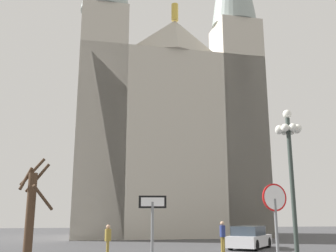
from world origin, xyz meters
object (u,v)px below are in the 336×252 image
object	(u,v)px
pedestrian_walking	(223,233)
pedestrian_standing	(108,238)
stop_sign	(276,217)
parked_car_near_white	(249,238)
cathedral	(168,112)
one_way_arrow_sign	(152,233)
bare_tree	(30,216)
street_lamp	(290,161)

from	to	relation	value
pedestrian_walking	pedestrian_standing	xyz separation A→B (m)	(-6.43, -1.56, -0.08)
stop_sign	parked_car_near_white	distance (m)	14.81
stop_sign	pedestrian_walking	world-z (taller)	stop_sign
cathedral	one_way_arrow_sign	world-z (taller)	cathedral
parked_car_near_white	pedestrian_walking	world-z (taller)	pedestrian_walking
one_way_arrow_sign	bare_tree	world-z (taller)	bare_tree
bare_tree	pedestrian_standing	world-z (taller)	bare_tree
one_way_arrow_sign	pedestrian_walking	world-z (taller)	one_way_arrow_sign
cathedral	pedestrian_walking	size ratio (longest dim) A/B	23.42
street_lamp	pedestrian_walking	bearing A→B (deg)	89.88
pedestrian_walking	bare_tree	bearing A→B (deg)	-146.13
cathedral	parked_car_near_white	xyz separation A→B (m)	(2.72, -14.56, -11.95)
one_way_arrow_sign	parked_car_near_white	distance (m)	16.50
bare_tree	pedestrian_walking	distance (m)	11.38
stop_sign	cathedral	bearing A→B (deg)	86.04
street_lamp	bare_tree	world-z (taller)	street_lamp
parked_car_near_white	pedestrian_walking	size ratio (longest dim) A/B	2.54
pedestrian_walking	pedestrian_standing	bearing A→B (deg)	-166.32
bare_tree	pedestrian_standing	bearing A→B (deg)	57.90
one_way_arrow_sign	pedestrian_standing	size ratio (longest dim) A/B	1.58
bare_tree	parked_car_near_white	world-z (taller)	bare_tree
stop_sign	bare_tree	size ratio (longest dim) A/B	0.67
parked_car_near_white	pedestrian_walking	distance (m)	3.26
one_way_arrow_sign	street_lamp	world-z (taller)	street_lamp
one_way_arrow_sign	cathedral	bearing A→B (deg)	79.59
street_lamp	one_way_arrow_sign	bearing A→B (deg)	-146.57
bare_tree	parked_car_near_white	bearing A→B (deg)	35.57
parked_car_near_white	pedestrian_walking	xyz separation A→B (m)	(-2.42, -2.15, 0.39)
one_way_arrow_sign	pedestrian_standing	bearing A→B (deg)	94.36
parked_car_near_white	pedestrian_standing	bearing A→B (deg)	-157.25
one_way_arrow_sign	street_lamp	size ratio (longest dim) A/B	0.42
stop_sign	street_lamp	size ratio (longest dim) A/B	0.48
stop_sign	pedestrian_walking	size ratio (longest dim) A/B	1.68
one_way_arrow_sign	pedestrian_walking	size ratio (longest dim) A/B	1.47
cathedral	one_way_arrow_sign	size ratio (longest dim) A/B	15.98
stop_sign	street_lamp	xyz separation A→B (m)	(2.26, 3.29, 1.98)
stop_sign	pedestrian_standing	bearing A→B (deg)	112.04
one_way_arrow_sign	pedestrian_standing	distance (m)	10.72
pedestrian_walking	pedestrian_standing	world-z (taller)	pedestrian_walking
pedestrian_standing	cathedral	bearing A→B (deg)	71.45
one_way_arrow_sign	stop_sign	bearing A→B (deg)	6.84
stop_sign	one_way_arrow_sign	world-z (taller)	stop_sign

